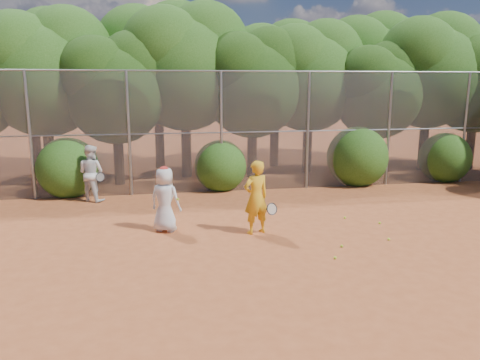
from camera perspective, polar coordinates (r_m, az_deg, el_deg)
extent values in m
plane|color=#A04B24|center=(10.55, 7.86, -8.40)|extent=(80.00, 80.00, 0.00)
cylinder|color=gray|center=(15.96, -24.23, 4.90)|extent=(0.09, 0.09, 4.00)
cylinder|color=gray|center=(15.51, -13.38, 5.45)|extent=(0.09, 0.09, 4.00)
cylinder|color=gray|center=(15.63, -2.28, 5.80)|extent=(0.09, 0.09, 4.00)
cylinder|color=gray|center=(16.32, 8.26, 5.94)|extent=(0.09, 0.09, 4.00)
cylinder|color=gray|center=(17.50, 17.68, 5.89)|extent=(0.09, 0.09, 4.00)
cylinder|color=gray|center=(19.08, 25.72, 5.73)|extent=(0.09, 0.09, 4.00)
cylinder|color=gray|center=(15.72, 1.36, 13.14)|extent=(20.00, 0.05, 0.05)
cylinder|color=gray|center=(15.80, 1.33, 5.87)|extent=(20.00, 0.04, 0.04)
cube|color=slate|center=(15.80, 1.33, 5.87)|extent=(20.00, 0.02, 4.00)
cylinder|color=black|center=(18.46, -22.22, 3.54)|extent=(0.38, 0.38, 2.52)
sphere|color=#224B12|center=(18.31, -22.82, 11.20)|extent=(4.03, 4.03, 4.03)
sphere|color=#224B12|center=(18.59, -20.30, 14.50)|extent=(3.23, 3.23, 3.23)
sphere|color=#224B12|center=(18.21, -25.46, 13.54)|extent=(3.02, 3.02, 3.02)
cylinder|color=black|center=(17.44, -14.58, 3.02)|extent=(0.36, 0.36, 2.17)
sphere|color=black|center=(17.26, -14.95, 10.01)|extent=(3.47, 3.47, 3.47)
sphere|color=black|center=(17.57, -12.69, 12.97)|extent=(2.78, 2.78, 2.78)
sphere|color=black|center=(17.06, -17.22, 12.21)|extent=(2.60, 2.60, 2.60)
cylinder|color=black|center=(18.38, -6.58, 4.52)|extent=(0.39, 0.39, 2.66)
sphere|color=#224B12|center=(18.24, -6.78, 12.67)|extent=(4.26, 4.26, 4.26)
sphere|color=#224B12|center=(18.79, -4.25, 15.93)|extent=(3.40, 3.40, 3.40)
sphere|color=#224B12|center=(17.93, -9.24, 15.34)|extent=(3.19, 3.19, 3.19)
cylinder|color=black|center=(18.14, 1.48, 3.88)|extent=(0.37, 0.37, 2.27)
sphere|color=black|center=(17.98, 1.51, 10.94)|extent=(3.64, 3.64, 3.64)
sphere|color=black|center=(18.50, 3.57, 13.76)|extent=(2.91, 2.91, 2.91)
sphere|color=black|center=(17.59, -0.38, 13.30)|extent=(2.73, 2.73, 2.73)
cylinder|color=black|center=(19.55, 8.22, 4.59)|extent=(0.38, 0.38, 2.45)
sphere|color=#224B12|center=(19.40, 8.43, 11.64)|extent=(3.92, 3.92, 3.92)
sphere|color=#224B12|center=(20.05, 10.34, 14.38)|extent=(3.14, 3.14, 3.14)
sphere|color=#224B12|center=(18.93, 6.76, 14.06)|extent=(2.94, 2.94, 2.94)
cylinder|color=black|center=(19.60, 16.10, 3.75)|extent=(0.36, 0.36, 2.10)
sphere|color=black|center=(19.44, 16.45, 9.77)|extent=(3.36, 3.36, 3.36)
sphere|color=black|center=(20.04, 17.91, 12.13)|extent=(2.69, 2.69, 2.69)
sphere|color=black|center=(18.95, 15.28, 11.83)|extent=(2.52, 2.52, 2.52)
cylinder|color=black|center=(21.30, 21.49, 4.67)|extent=(0.39, 0.39, 2.59)
sphere|color=#224B12|center=(21.17, 22.01, 11.49)|extent=(4.14, 4.14, 4.14)
sphere|color=#224B12|center=(22.00, 23.53, 14.06)|extent=(3.32, 3.32, 3.32)
sphere|color=#224B12|center=(20.56, 20.90, 13.91)|extent=(3.11, 3.11, 3.11)
cylinder|color=black|center=(22.18, 26.29, 4.16)|extent=(0.37, 0.37, 2.31)
sphere|color=black|center=(22.05, 26.82, 9.99)|extent=(3.70, 3.70, 3.70)
sphere|color=black|center=(21.45, 26.04, 12.03)|extent=(2.77, 2.77, 2.77)
cylinder|color=black|center=(20.90, -23.65, 4.43)|extent=(0.39, 0.39, 2.62)
sphere|color=#224B12|center=(20.78, -24.24, 11.47)|extent=(4.20, 4.20, 4.20)
sphere|color=#224B12|center=(21.05, -21.92, 14.51)|extent=(3.36, 3.36, 3.36)
sphere|color=#224B12|center=(20.69, -26.68, 13.60)|extent=(3.15, 3.15, 3.15)
cylinder|color=black|center=(20.52, -9.79, 5.37)|extent=(0.40, 0.40, 2.80)
sphere|color=#224B12|center=(20.41, -10.06, 13.04)|extent=(4.48, 4.48, 4.48)
sphere|color=#224B12|center=(20.94, -7.63, 16.15)|extent=(3.58, 3.58, 3.58)
sphere|color=#224B12|center=(20.13, -12.47, 15.53)|extent=(3.36, 3.36, 3.36)
cylinder|color=black|center=(20.79, 4.20, 5.19)|extent=(0.38, 0.38, 2.52)
sphere|color=#224B12|center=(20.65, 4.31, 12.02)|extent=(4.03, 4.03, 4.03)
sphere|color=#224B12|center=(21.28, 6.24, 14.69)|extent=(3.23, 3.23, 3.23)
sphere|color=#224B12|center=(20.21, 2.57, 14.33)|extent=(3.02, 3.02, 3.02)
cylinder|color=black|center=(22.86, 14.88, 5.69)|extent=(0.40, 0.40, 2.73)
sphere|color=#224B12|center=(22.75, 15.24, 12.40)|extent=(4.37, 4.37, 4.37)
sphere|color=#224B12|center=(23.57, 16.91, 14.93)|extent=(3.49, 3.49, 3.49)
sphere|color=#224B12|center=(22.17, 13.89, 14.76)|extent=(3.28, 3.28, 3.28)
sphere|color=#224B12|center=(16.17, -20.25, 1.71)|extent=(2.00, 2.00, 2.00)
sphere|color=#224B12|center=(16.08, -2.40, 2.01)|extent=(1.80, 1.80, 1.80)
sphere|color=#224B12|center=(17.43, 14.12, 3.09)|extent=(2.20, 2.20, 2.20)
sphere|color=#224B12|center=(19.15, 23.71, 2.75)|extent=(1.90, 1.90, 1.90)
imported|color=gold|center=(11.31, 1.96, -2.13)|extent=(0.76, 0.62, 1.81)
torus|color=black|center=(11.26, 3.91, -3.54)|extent=(0.32, 0.20, 0.30)
cylinder|color=black|center=(11.45, 3.30, -3.57)|extent=(0.13, 0.27, 0.10)
imported|color=silver|center=(11.65, -9.12, -2.36)|extent=(0.93, 0.83, 1.61)
ellipsoid|color=red|center=(11.49, -9.24, 1.34)|extent=(0.22, 0.22, 0.13)
sphere|color=#BADD28|center=(11.45, -7.60, -2.33)|extent=(0.07, 0.07, 0.07)
imported|color=silver|center=(15.19, -17.68, 0.81)|extent=(1.08, 1.02, 1.76)
torus|color=black|center=(14.87, -16.66, 0.33)|extent=(0.33, 0.22, 0.29)
cylinder|color=black|center=(15.07, -16.32, 0.20)|extent=(0.12, 0.27, 0.13)
sphere|color=#BADD28|center=(11.54, 17.68, -6.90)|extent=(0.07, 0.07, 0.07)
sphere|color=#BADD28|center=(13.03, 12.66, -4.50)|extent=(0.07, 0.07, 0.07)
sphere|color=#BADD28|center=(10.81, 12.30, -7.88)|extent=(0.07, 0.07, 0.07)
sphere|color=#BADD28|center=(12.77, 16.66, -5.04)|extent=(0.07, 0.07, 0.07)
sphere|color=#BADD28|center=(10.09, 11.52, -9.28)|extent=(0.07, 0.07, 0.07)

